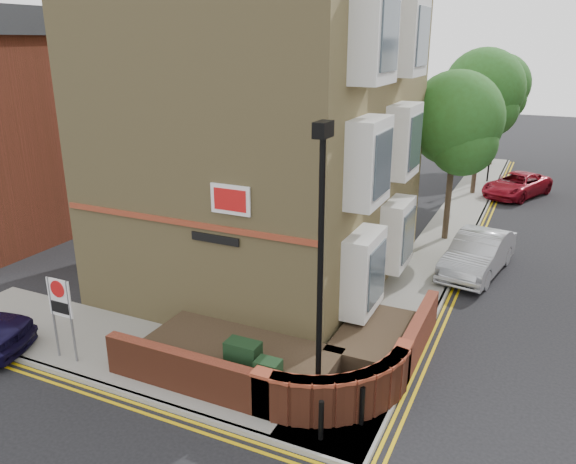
# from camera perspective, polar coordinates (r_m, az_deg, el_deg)

# --- Properties ---
(ground) EXTENTS (120.00, 120.00, 0.00)m
(ground) POSITION_cam_1_polar(r_m,az_deg,el_deg) (12.72, -6.28, -19.18)
(ground) COLOR black
(ground) RESTS_ON ground
(pavement_corner) EXTENTS (13.00, 3.00, 0.12)m
(pavement_corner) POSITION_cam_1_polar(r_m,az_deg,el_deg) (15.44, -14.74, -11.96)
(pavement_corner) COLOR gray
(pavement_corner) RESTS_ON ground
(pavement_main) EXTENTS (2.00, 32.00, 0.12)m
(pavement_main) POSITION_cam_1_polar(r_m,az_deg,el_deg) (25.87, 16.39, 0.65)
(pavement_main) COLOR gray
(pavement_main) RESTS_ON ground
(kerb_side) EXTENTS (13.00, 0.15, 0.12)m
(kerb_side) POSITION_cam_1_polar(r_m,az_deg,el_deg) (14.52, -18.58, -14.51)
(kerb_side) COLOR gray
(kerb_side) RESTS_ON ground
(kerb_main_near) EXTENTS (0.15, 32.00, 0.12)m
(kerb_main_near) POSITION_cam_1_polar(r_m,az_deg,el_deg) (25.76, 18.57, 0.34)
(kerb_main_near) COLOR gray
(kerb_main_near) RESTS_ON ground
(yellow_lines_side) EXTENTS (13.00, 0.28, 0.01)m
(yellow_lines_side) POSITION_cam_1_polar(r_m,az_deg,el_deg) (14.41, -19.26, -15.14)
(yellow_lines_side) COLOR gold
(yellow_lines_side) RESTS_ON ground
(yellow_lines_main) EXTENTS (0.28, 32.00, 0.01)m
(yellow_lines_main) POSITION_cam_1_polar(r_m,az_deg,el_deg) (25.75, 19.11, 0.15)
(yellow_lines_main) COLOR gold
(yellow_lines_main) RESTS_ON ground
(corner_building) EXTENTS (8.95, 10.40, 13.60)m
(corner_building) POSITION_cam_1_polar(r_m,az_deg,el_deg) (18.47, -1.55, 13.94)
(corner_building) COLOR #95814F
(corner_building) RESTS_ON ground
(garden_wall) EXTENTS (6.80, 6.00, 1.20)m
(garden_wall) POSITION_cam_1_polar(r_m,az_deg,el_deg) (14.50, -1.02, -13.75)
(garden_wall) COLOR brown
(garden_wall) RESTS_ON ground
(lamppost) EXTENTS (0.25, 0.50, 6.30)m
(lamppost) POSITION_cam_1_polar(r_m,az_deg,el_deg) (11.29, 3.29, -4.49)
(lamppost) COLOR black
(lamppost) RESTS_ON pavement_corner
(utility_cabinet_large) EXTENTS (0.80, 0.45, 1.20)m
(utility_cabinet_large) POSITION_cam_1_polar(r_m,az_deg,el_deg) (13.34, -4.56, -13.33)
(utility_cabinet_large) COLOR black
(utility_cabinet_large) RESTS_ON pavement_corner
(utility_cabinet_small) EXTENTS (0.55, 0.40, 1.10)m
(utility_cabinet_small) POSITION_cam_1_polar(r_m,az_deg,el_deg) (12.82, -2.01, -15.01)
(utility_cabinet_small) COLOR black
(utility_cabinet_small) RESTS_ON pavement_corner
(bollard_near) EXTENTS (0.11, 0.11, 0.90)m
(bollard_near) POSITION_cam_1_polar(r_m,az_deg,el_deg) (11.93, 3.38, -18.56)
(bollard_near) COLOR black
(bollard_near) RESTS_ON pavement_corner
(bollard_far) EXTENTS (0.11, 0.11, 0.90)m
(bollard_far) POSITION_cam_1_polar(r_m,az_deg,el_deg) (12.39, 7.53, -17.12)
(bollard_far) COLOR black
(bollard_far) RESTS_ON pavement_corner
(zone_sign) EXTENTS (0.72, 0.07, 2.20)m
(zone_sign) POSITION_cam_1_polar(r_m,az_deg,el_deg) (15.05, -22.12, -6.83)
(zone_sign) COLOR slate
(zone_sign) RESTS_ON pavement_corner
(side_building) EXTENTS (6.40, 10.40, 9.00)m
(side_building) POSITION_cam_1_polar(r_m,az_deg,el_deg) (26.42, -26.20, 9.88)
(side_building) COLOR brown
(side_building) RESTS_ON ground
(tree_near) EXTENTS (3.64, 3.65, 6.70)m
(tree_near) POSITION_cam_1_polar(r_m,az_deg,el_deg) (22.96, 16.64, 10.32)
(tree_near) COLOR #382B1E
(tree_near) RESTS_ON pavement_main
(tree_mid) EXTENTS (4.03, 4.03, 7.42)m
(tree_mid) POSITION_cam_1_polar(r_m,az_deg,el_deg) (30.79, 19.21, 13.00)
(tree_mid) COLOR #382B1E
(tree_mid) RESTS_ON pavement_main
(tree_far) EXTENTS (3.81, 3.81, 7.00)m
(tree_far) POSITION_cam_1_polar(r_m,az_deg,el_deg) (38.75, 20.62, 13.43)
(tree_far) COLOR #382B1E
(tree_far) RESTS_ON pavement_main
(traffic_light_assembly) EXTENTS (0.20, 0.16, 4.20)m
(traffic_light_assembly) POSITION_cam_1_polar(r_m,az_deg,el_deg) (33.95, 20.05, 9.24)
(traffic_light_assembly) COLOR black
(traffic_light_assembly) RESTS_ON pavement_main
(silver_car_near) EXTENTS (2.24, 4.63, 1.46)m
(silver_car_near) POSITION_cam_1_polar(r_m,az_deg,el_deg) (20.79, 18.73, -2.10)
(silver_car_near) COLOR #B4B7BC
(silver_car_near) RESTS_ON ground
(red_car_main) EXTENTS (3.66, 4.93, 1.24)m
(red_car_main) POSITION_cam_1_polar(r_m,az_deg,el_deg) (31.95, 22.22, 4.46)
(red_car_main) COLOR maroon
(red_car_main) RESTS_ON ground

